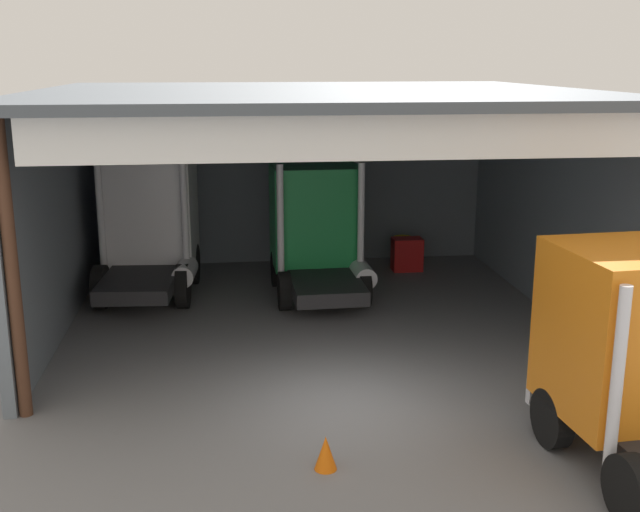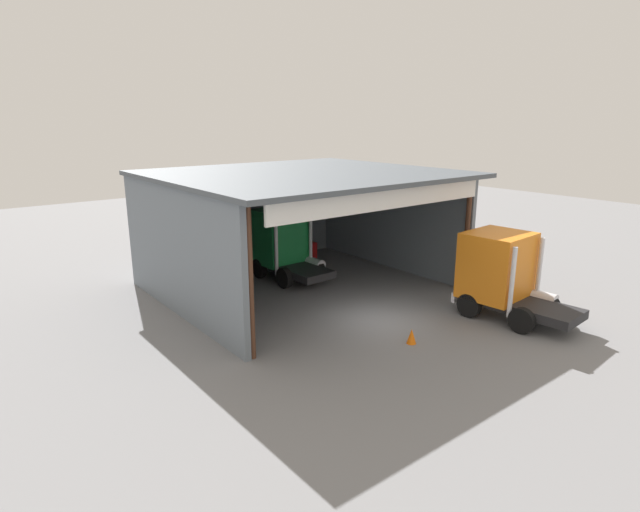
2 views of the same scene
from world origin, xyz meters
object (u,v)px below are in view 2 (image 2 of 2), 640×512
truck_orange_center_bay (502,273)px  oil_drum (301,250)px  truck_green_center_right_bay (284,243)px  traffic_cone (412,336)px  tool_cart (308,251)px  truck_white_left_bay (196,253)px

truck_orange_center_bay → oil_drum: size_ratio=5.46×
truck_green_center_right_bay → traffic_cone: size_ratio=8.21×
truck_green_center_right_bay → oil_drum: size_ratio=5.14×
traffic_cone → truck_orange_center_bay: bearing=-3.8°
truck_green_center_right_bay → tool_cart: bearing=31.6°
oil_drum → tool_cart: bearing=-91.7°
truck_orange_center_bay → traffic_cone: (-5.00, 0.33, -1.53)m
truck_orange_center_bay → oil_drum: bearing=90.3°
truck_green_center_right_bay → truck_orange_center_bay: bearing=-69.2°
truck_green_center_right_bay → traffic_cone: bearing=-97.1°
truck_green_center_right_bay → oil_drum: (3.01, 2.64, -1.36)m
oil_drum → tool_cart: 0.72m
truck_orange_center_bay → traffic_cone: truck_orange_center_bay is taller
truck_white_left_bay → tool_cart: size_ratio=4.80×
truck_white_left_bay → tool_cart: truck_white_left_bay is taller
truck_orange_center_bay → oil_drum: (-1.00, 12.59, -1.36)m
truck_white_left_bay → tool_cart: bearing=14.3°
tool_cart → traffic_cone: bearing=-109.0°
truck_orange_center_bay → tool_cart: 11.99m
truck_white_left_bay → oil_drum: (7.53, 2.04, -1.42)m
truck_green_center_right_bay → tool_cart: truck_green_center_right_bay is taller
truck_white_left_bay → oil_drum: size_ratio=5.37×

